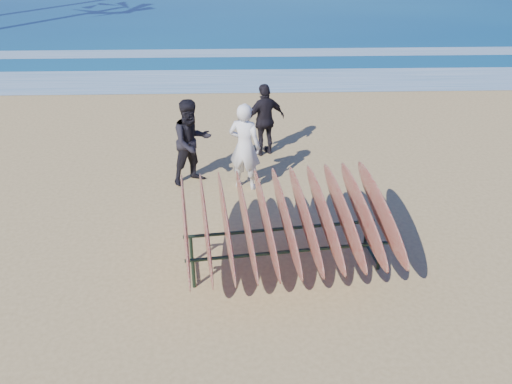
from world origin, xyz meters
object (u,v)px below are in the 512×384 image
surfboard_rack (286,220)px  person_dark_b (265,120)px  person_white (245,147)px  person_dark_a (192,142)px

surfboard_rack → person_dark_b: bearing=84.5°
person_white → person_dark_b: bearing=-85.4°
surfboard_rack → person_dark_a: person_dark_a is taller
surfboard_rack → person_white: person_white is taller
person_white → person_dark_a: 1.11m
person_dark_b → surfboard_rack: bearing=65.6°
surfboard_rack → person_white: (-0.60, 2.73, 0.03)m
person_dark_a → person_dark_b: person_dark_a is taller
person_dark_a → person_dark_b: 2.06m
person_white → surfboard_rack: bearing=123.5°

